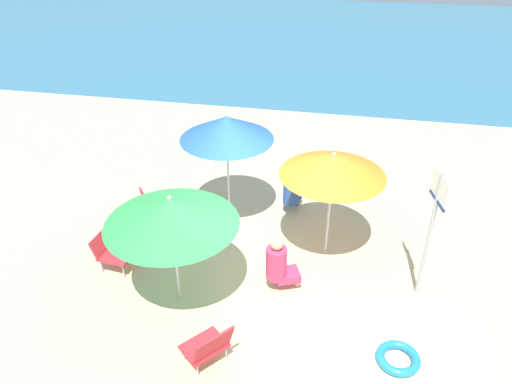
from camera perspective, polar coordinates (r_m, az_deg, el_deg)
The scene contains 12 objects.
ground_plane at distance 8.03m, azimuth 3.63°, elevation -9.59°, with size 40.00×40.00×0.00m, color beige.
sea_water at distance 21.43m, azimuth 9.33°, elevation 17.02°, with size 40.00×16.00×0.01m, color teal.
umbrella_orange at distance 7.67m, azimuth 8.86°, elevation 3.02°, with size 1.65×1.65×1.88m.
umbrella_green at distance 6.80m, azimuth -9.76°, elevation -2.26°, with size 1.87×1.87×1.79m.
umbrella_blue at distance 8.44m, azimuth -3.40°, elevation 7.37°, with size 1.62×1.62×2.09m.
beach_chair_a at distance 6.56m, azimuth -5.44°, elevation -17.19°, with size 0.75×0.75×0.68m.
beach_chair_b at distance 9.19m, azimuth -11.50°, elevation -1.61°, with size 0.75×0.70×0.67m.
beach_chair_c at distance 8.31m, azimuth -16.29°, elevation -6.47°, with size 0.63×0.53×0.59m.
person_a at distance 7.53m, azimuth 2.69°, elevation -8.28°, with size 0.55×0.44×0.94m.
person_b at distance 9.26m, azimuth 4.12°, elevation 0.21°, with size 0.34×0.54×0.95m.
warning_sign at distance 7.30m, azimuth 19.71°, elevation -2.67°, with size 0.15×0.53×2.09m.
swim_ring at distance 7.05m, azimuth 16.01°, elevation -17.88°, with size 0.57×0.57×0.12m, color #238CD8.
Camera 1 is at (0.66, -6.00, 5.28)m, focal length 34.83 mm.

